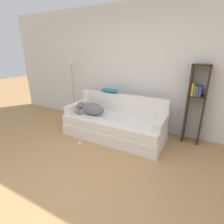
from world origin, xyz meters
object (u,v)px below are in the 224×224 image
throw_pillow (110,91)px  bookshelf (196,101)px  laptop (112,118)px  power_adapter (80,143)px  dog (91,109)px  floor_lamp (72,69)px  couch (114,127)px

throw_pillow → bookshelf: bearing=6.0°
laptop → bookshelf: bearing=12.2°
laptop → throw_pillow: 0.73m
power_adapter → bookshelf: bearing=32.3°
dog → power_adapter: bearing=-81.8°
dog → throw_pillow: (0.20, 0.47, 0.32)m
laptop → dog: bearing=166.3°
power_adapter → laptop: bearing=50.5°
dog → throw_pillow: bearing=67.3°
bookshelf → floor_lamp: 2.90m
throw_pillow → bookshelf: (1.78, 0.19, -0.04)m
throw_pillow → laptop: bearing=-56.0°
floor_lamp → power_adapter: size_ratio=28.35×
couch → dog: bearing=-171.7°
floor_lamp → laptop: bearing=-19.4°
couch → floor_lamp: (-1.41, 0.41, 1.11)m
dog → laptop: 0.53m
couch → bookshelf: bookshelf is taller
laptop → throw_pillow: bearing=111.6°
throw_pillow → bookshelf: size_ratio=0.30×
dog → floor_lamp: floor_lamp is taller
couch → bookshelf: 1.69m
couch → power_adapter: size_ratio=36.14×
floor_lamp → bookshelf: bearing=3.4°
dog → floor_lamp: bearing=151.5°
bookshelf → power_adapter: 2.40m
laptop → floor_lamp: 1.73m
dog → throw_pillow: 0.60m
bookshelf → throw_pillow: bearing=-174.0°
laptop → power_adapter: bearing=-141.9°
throw_pillow → dog: bearing=-112.7°
laptop → bookshelf: bookshelf is taller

